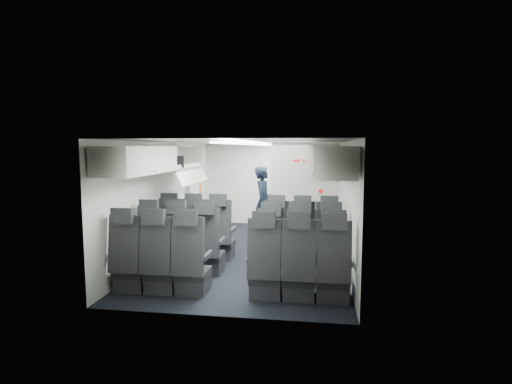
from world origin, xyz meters
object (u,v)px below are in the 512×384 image
(boarding_door, at_px, (195,194))
(flight_attendant, at_px, (263,202))
(seat_row_mid, at_px, (240,251))
(seat_row_front, at_px, (249,238))
(seat_row_rear, at_px, (228,268))
(galley_unit, at_px, (305,190))
(carry_on_bag, at_px, (173,162))

(boarding_door, bearing_deg, flight_attendant, -7.65)
(seat_row_mid, height_order, flight_attendant, flight_attendant)
(boarding_door, bearing_deg, seat_row_mid, -61.23)
(seat_row_front, distance_m, boarding_door, 2.71)
(seat_row_mid, relative_size, seat_row_rear, 1.00)
(seat_row_mid, height_order, seat_row_rear, same)
(galley_unit, relative_size, carry_on_bag, 5.12)
(seat_row_front, bearing_deg, seat_row_mid, -90.00)
(seat_row_front, bearing_deg, carry_on_bag, -179.02)
(galley_unit, relative_size, boarding_door, 1.02)
(flight_attendant, bearing_deg, carry_on_bag, 150.22)
(seat_row_mid, relative_size, carry_on_bag, 8.97)
(seat_row_mid, relative_size, galley_unit, 1.75)
(boarding_door, bearing_deg, seat_row_front, -51.84)
(seat_row_front, height_order, carry_on_bag, carry_on_bag)
(seat_row_rear, height_order, galley_unit, galley_unit)
(seat_row_front, xyz_separation_m, seat_row_mid, (0.00, -0.90, 0.00))
(seat_row_rear, bearing_deg, boarding_door, 112.87)
(seat_row_rear, distance_m, carry_on_bag, 2.64)
(seat_row_front, relative_size, boarding_door, 1.79)
(seat_row_rear, xyz_separation_m, boarding_door, (-1.64, 3.89, 0.55))
(seat_row_rear, bearing_deg, galley_unit, 79.35)
(seat_row_front, relative_size, seat_row_rear, 1.00)
(seat_row_rear, bearing_deg, seat_row_front, 90.00)
(seat_row_mid, relative_size, flight_attendant, 2.04)
(galley_unit, distance_m, boarding_door, 2.84)
(seat_row_front, height_order, seat_row_rear, same)
(seat_row_front, distance_m, galley_unit, 3.43)
(seat_row_mid, distance_m, boarding_door, 3.45)
(seat_row_mid, distance_m, galley_unit, 4.30)
(flight_attendant, bearing_deg, seat_row_rear, -173.36)
(seat_row_mid, height_order, galley_unit, galley_unit)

